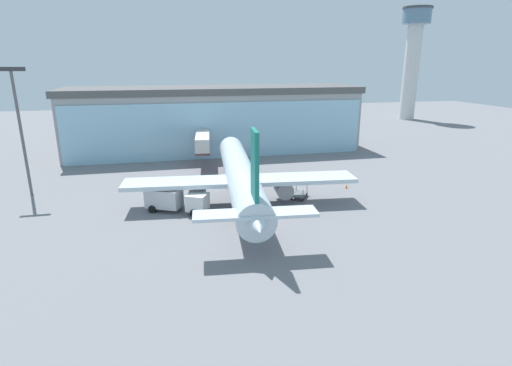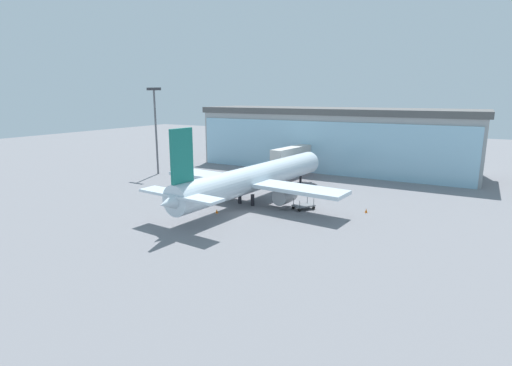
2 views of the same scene
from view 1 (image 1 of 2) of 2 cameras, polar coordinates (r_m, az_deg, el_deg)
name	(u,v)px [view 1 (image 1 of 2)]	position (r m, az deg, el deg)	size (l,w,h in m)	color
ground	(259,219)	(44.56, 0.49, -5.21)	(240.00, 240.00, 0.00)	slate
terminal_building	(215,119)	(79.11, -5.86, 9.07)	(55.64, 14.72, 12.32)	#9E9E9E
jet_bridge	(203,140)	(68.51, -7.58, 6.13)	(3.89, 14.92, 5.54)	beige
control_tower	(413,53)	(132.42, 21.52, 16.89)	(8.36, 8.36, 32.07)	silver
apron_light_mast	(19,120)	(58.50, -30.74, 7.70)	(3.20, 0.40, 16.23)	#59595E
airplane	(240,176)	(49.03, -2.24, 1.01)	(28.18, 35.82, 11.32)	silver
catering_truck	(175,199)	(47.35, -11.55, -2.32)	(7.49, 5.31, 2.65)	silver
baggage_cart	(299,194)	(51.58, 6.22, -1.60)	(2.86, 3.22, 1.50)	slate
safety_cone_nose	(241,223)	(42.97, -2.15, -5.69)	(0.36, 0.36, 0.55)	orange
safety_cone_wingtip	(346,186)	(56.63, 12.80, -0.49)	(0.36, 0.36, 0.55)	orange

